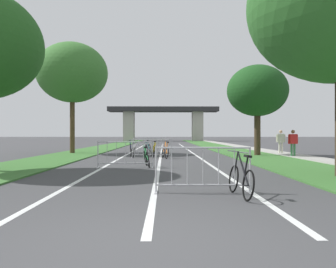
{
  "coord_description": "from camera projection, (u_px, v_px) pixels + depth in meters",
  "views": [
    {
      "loc": [
        0.23,
        -4.11,
        1.34
      ],
      "look_at": [
        0.62,
        32.02,
        1.34
      ],
      "focal_mm": 35.23,
      "sensor_mm": 36.0,
      "label": 1
    }
  ],
  "objects": [
    {
      "name": "lane_stripe_center",
      "position": [
        161.0,
        152.0,
        24.7
      ],
      "size": [
        0.14,
        41.19,
        0.01
      ],
      "primitive_type": "cube",
      "color": "silver",
      "rests_on": "ground"
    },
    {
      "name": "crowd_barrier_nearest",
      "position": [
        203.0,
        170.0,
        7.52
      ],
      "size": [
        2.21,
        0.46,
        1.05
      ],
      "rotation": [
        0.0,
        0.0,
        -0.01
      ],
      "color": "#ADADB2",
      "rests_on": "ground"
    },
    {
      "name": "crowd_barrier_second",
      "position": [
        125.0,
        155.0,
        13.05
      ],
      "size": [
        2.23,
        0.54,
        1.05
      ],
      "rotation": [
        0.0,
        0.0,
        0.05
      ],
      "color": "#ADADB2",
      "rests_on": "ground"
    },
    {
      "name": "crowd_barrier_third",
      "position": [
        151.0,
        149.0,
        18.62
      ],
      "size": [
        2.22,
        0.48,
        1.05
      ],
      "rotation": [
        0.0,
        0.0,
        -0.02
      ],
      "color": "#ADADB2",
      "rests_on": "ground"
    },
    {
      "name": "bicycle_orange_5",
      "position": [
        165.0,
        152.0,
        18.15
      ],
      "size": [
        0.54,
        1.59,
        0.96
      ],
      "rotation": [
        0.0,
        0.0,
        0.21
      ],
      "color": "black",
      "rests_on": "ground"
    },
    {
      "name": "bicycle_white_0",
      "position": [
        133.0,
        151.0,
        18.99
      ],
      "size": [
        0.64,
        1.63,
        0.86
      ],
      "rotation": [
        0.0,
        0.0,
        3.35
      ],
      "color": "black",
      "rests_on": "ground"
    },
    {
      "name": "tree_left_pine_far",
      "position": [
        72.0,
        73.0,
        22.54
      ],
      "size": [
        4.81,
        4.81,
        7.59
      ],
      "color": "#4C3823",
      "rests_on": "ground"
    },
    {
      "name": "lane_stripe_left_lane",
      "position": [
        132.0,
        152.0,
        24.68
      ],
      "size": [
        0.14,
        41.19,
        0.01
      ],
      "primitive_type": "cube",
      "color": "silver",
      "rests_on": "ground"
    },
    {
      "name": "pedestrian_waiting",
      "position": [
        281.0,
        140.0,
        21.77
      ],
      "size": [
        0.57,
        0.37,
        1.61
      ],
      "rotation": [
        0.0,
        0.0,
        2.89
      ],
      "color": "beige",
      "rests_on": "ground"
    },
    {
      "name": "sidewalk_path_right",
      "position": [
        242.0,
        147.0,
        33.32
      ],
      "size": [
        1.61,
        71.2,
        0.08
      ],
      "primitive_type": "cube",
      "color": "#9E9B93",
      "rests_on": "ground"
    },
    {
      "name": "pedestrian_in_red_jacket",
      "position": [
        293.0,
        141.0,
        18.84
      ],
      "size": [
        0.58,
        0.29,
        1.58
      ],
      "rotation": [
        0.0,
        0.0,
        0.06
      ],
      "color": "#33723F",
      "rests_on": "ground"
    },
    {
      "name": "bicycle_teal_1",
      "position": [
        148.0,
        148.0,
        23.8
      ],
      "size": [
        0.61,
        1.67,
        0.9
      ],
      "rotation": [
        0.0,
        0.0,
        2.98
      ],
      "color": "black",
      "rests_on": "ground"
    },
    {
      "name": "grass_verge_right",
      "position": [
        218.0,
        147.0,
        33.3
      ],
      "size": [
        3.21,
        71.2,
        0.05
      ],
      "primitive_type": "cube",
      "color": "#386B2D",
      "rests_on": "ground"
    },
    {
      "name": "bicycle_green_3",
      "position": [
        146.0,
        158.0,
        13.47
      ],
      "size": [
        0.62,
        1.64,
        0.95
      ],
      "rotation": [
        0.0,
        0.0,
        0.16
      ],
      "color": "black",
      "rests_on": "ground"
    },
    {
      "name": "crowd_barrier_fourth",
      "position": [
        148.0,
        145.0,
        24.18
      ],
      "size": [
        2.23,
        0.54,
        1.05
      ],
      "rotation": [
        0.0,
        0.0,
        -0.04
      ],
      "color": "#ADADB2",
      "rests_on": "ground"
    },
    {
      "name": "lane_stripe_right_lane",
      "position": [
        191.0,
        152.0,
        24.73
      ],
      "size": [
        0.14,
        41.19,
        0.01
      ],
      "primitive_type": "cube",
      "color": "silver",
      "rests_on": "ground"
    },
    {
      "name": "bicycle_black_4",
      "position": [
        241.0,
        179.0,
        7.07
      ],
      "size": [
        0.49,
        1.64,
        0.98
      ],
      "rotation": [
        0.0,
        0.0,
        0.08
      ],
      "color": "black",
      "rests_on": "ground"
    },
    {
      "name": "tree_right_oak_mid",
      "position": [
        257.0,
        91.0,
        20.28
      ],
      "size": [
        3.71,
        3.71,
        5.6
      ],
      "color": "#3D2D1E",
      "rests_on": "ground"
    },
    {
      "name": "bicycle_yellow_2",
      "position": [
        153.0,
        151.0,
        19.01
      ],
      "size": [
        0.59,
        1.64,
        0.94
      ],
      "rotation": [
        0.0,
        0.0,
        3.27
      ],
      "color": "black",
      "rests_on": "ground"
    },
    {
      "name": "ground_plane",
      "position": [
        146.0,
        242.0,
        4.11
      ],
      "size": [
        300.0,
        300.0,
        0.0
      ],
      "primitive_type": "plane",
      "color": "#3D3D3F"
    },
    {
      "name": "overpass_bridge",
      "position": [
        163.0,
        117.0,
        62.95
      ],
      "size": [
        20.83,
        4.1,
        6.45
      ],
      "color": "#2D2D30",
      "rests_on": "ground"
    },
    {
      "name": "grass_verge_left",
      "position": [
        106.0,
        147.0,
        33.17
      ],
      "size": [
        3.21,
        71.2,
        0.05
      ],
      "primitive_type": "cube",
      "color": "#386B2D",
      "rests_on": "ground"
    },
    {
      "name": "bicycle_blue_6",
      "position": [
        131.0,
        147.0,
        24.55
      ],
      "size": [
        0.47,
        1.68,
        0.93
      ],
      "rotation": [
        0.0,
        0.0,
        0.08
      ],
      "color": "black",
      "rests_on": "ground"
    }
  ]
}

